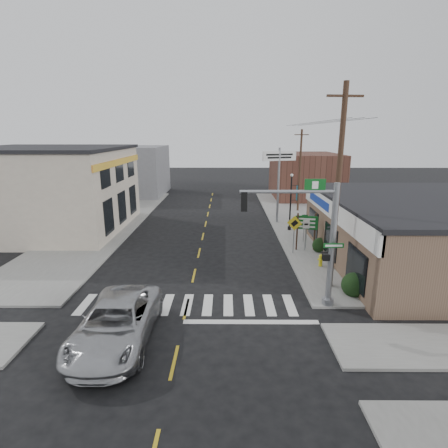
{
  "coord_description": "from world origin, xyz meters",
  "views": [
    {
      "loc": [
        1.9,
        -15.05,
        8.11
      ],
      "look_at": [
        1.76,
        5.27,
        2.8
      ],
      "focal_mm": 28.0,
      "sensor_mm": 36.0,
      "label": 1
    }
  ],
  "objects_px": {
    "bare_tree": "(367,213)",
    "suv": "(117,323)",
    "utility_pole_near": "(338,188)",
    "traffic_signal_pole": "(318,232)",
    "utility_pole_far": "(300,170)",
    "fire_hydrant": "(321,260)",
    "lamp_post": "(291,198)",
    "guide_sign": "(306,226)",
    "dance_center_sign": "(279,167)"
  },
  "relations": [
    {
      "from": "guide_sign",
      "to": "utility_pole_far",
      "type": "bearing_deg",
      "value": 94.4
    },
    {
      "from": "traffic_signal_pole",
      "to": "lamp_post",
      "type": "relative_size",
      "value": 1.27
    },
    {
      "from": "suv",
      "to": "traffic_signal_pole",
      "type": "distance_m",
      "value": 9.46
    },
    {
      "from": "traffic_signal_pole",
      "to": "guide_sign",
      "type": "bearing_deg",
      "value": 79.04
    },
    {
      "from": "fire_hydrant",
      "to": "lamp_post",
      "type": "distance_m",
      "value": 8.71
    },
    {
      "from": "dance_center_sign",
      "to": "bare_tree",
      "type": "bearing_deg",
      "value": -93.1
    },
    {
      "from": "utility_pole_near",
      "to": "utility_pole_far",
      "type": "relative_size",
      "value": 1.24
    },
    {
      "from": "guide_sign",
      "to": "fire_hydrant",
      "type": "relative_size",
      "value": 3.44
    },
    {
      "from": "traffic_signal_pole",
      "to": "bare_tree",
      "type": "xyz_separation_m",
      "value": [
        3.67,
        3.71,
        0.05
      ]
    },
    {
      "from": "lamp_post",
      "to": "bare_tree",
      "type": "relative_size",
      "value": 1.03
    },
    {
      "from": "fire_hydrant",
      "to": "utility_pole_far",
      "type": "distance_m",
      "value": 16.65
    },
    {
      "from": "dance_center_sign",
      "to": "bare_tree",
      "type": "distance_m",
      "value": 12.76
    },
    {
      "from": "bare_tree",
      "to": "suv",
      "type": "bearing_deg",
      "value": -151.25
    },
    {
      "from": "suv",
      "to": "fire_hydrant",
      "type": "xyz_separation_m",
      "value": [
        10.17,
        7.93,
        -0.29
      ]
    },
    {
      "from": "fire_hydrant",
      "to": "dance_center_sign",
      "type": "distance_m",
      "value": 12.03
    },
    {
      "from": "dance_center_sign",
      "to": "utility_pole_near",
      "type": "distance_m",
      "value": 13.89
    },
    {
      "from": "traffic_signal_pole",
      "to": "fire_hydrant",
      "type": "bearing_deg",
      "value": 70.29
    },
    {
      "from": "traffic_signal_pole",
      "to": "utility_pole_far",
      "type": "bearing_deg",
      "value": 79.54
    },
    {
      "from": "guide_sign",
      "to": "utility_pole_far",
      "type": "relative_size",
      "value": 0.32
    },
    {
      "from": "suv",
      "to": "bare_tree",
      "type": "xyz_separation_m",
      "value": [
        12.18,
        6.68,
        2.94
      ]
    },
    {
      "from": "suv",
      "to": "utility_pole_near",
      "type": "xyz_separation_m",
      "value": [
        9.94,
        5.1,
        4.6
      ]
    },
    {
      "from": "guide_sign",
      "to": "dance_center_sign",
      "type": "xyz_separation_m",
      "value": [
        -0.87,
        7.92,
        3.36
      ]
    },
    {
      "from": "bare_tree",
      "to": "traffic_signal_pole",
      "type": "bearing_deg",
      "value": -134.71
    },
    {
      "from": "traffic_signal_pole",
      "to": "utility_pole_far",
      "type": "xyz_separation_m",
      "value": [
        3.43,
        21.05,
        0.69
      ]
    },
    {
      "from": "suv",
      "to": "utility_pole_far",
      "type": "height_order",
      "value": "utility_pole_far"
    },
    {
      "from": "suv",
      "to": "utility_pole_near",
      "type": "relative_size",
      "value": 0.58
    },
    {
      "from": "guide_sign",
      "to": "utility_pole_near",
      "type": "bearing_deg",
      "value": -76.2
    },
    {
      "from": "fire_hydrant",
      "to": "lamp_post",
      "type": "relative_size",
      "value": 0.16
    },
    {
      "from": "bare_tree",
      "to": "utility_pole_far",
      "type": "bearing_deg",
      "value": 90.79
    },
    {
      "from": "bare_tree",
      "to": "utility_pole_near",
      "type": "height_order",
      "value": "utility_pole_near"
    },
    {
      "from": "utility_pole_near",
      "to": "traffic_signal_pole",
      "type": "bearing_deg",
      "value": -129.78
    },
    {
      "from": "fire_hydrant",
      "to": "bare_tree",
      "type": "distance_m",
      "value": 4.0
    },
    {
      "from": "utility_pole_near",
      "to": "guide_sign",
      "type": "bearing_deg",
      "value": 84.62
    },
    {
      "from": "suv",
      "to": "guide_sign",
      "type": "relative_size",
      "value": 2.28
    },
    {
      "from": "fire_hydrant",
      "to": "utility_pole_far",
      "type": "relative_size",
      "value": 0.09
    },
    {
      "from": "guide_sign",
      "to": "bare_tree",
      "type": "height_order",
      "value": "bare_tree"
    },
    {
      "from": "suv",
      "to": "guide_sign",
      "type": "distance_m",
      "value": 14.86
    },
    {
      "from": "fire_hydrant",
      "to": "suv",
      "type": "bearing_deg",
      "value": -142.05
    },
    {
      "from": "suv",
      "to": "dance_center_sign",
      "type": "distance_m",
      "value": 21.45
    },
    {
      "from": "lamp_post",
      "to": "guide_sign",
      "type": "bearing_deg",
      "value": -79.33
    },
    {
      "from": "suv",
      "to": "fire_hydrant",
      "type": "distance_m",
      "value": 12.89
    },
    {
      "from": "guide_sign",
      "to": "utility_pole_near",
      "type": "relative_size",
      "value": 0.26
    },
    {
      "from": "bare_tree",
      "to": "dance_center_sign",
      "type": "bearing_deg",
      "value": 104.42
    },
    {
      "from": "dance_center_sign",
      "to": "lamp_post",
      "type": "bearing_deg",
      "value": -91.9
    },
    {
      "from": "fire_hydrant",
      "to": "dance_center_sign",
      "type": "bearing_deg",
      "value": 95.91
    },
    {
      "from": "traffic_signal_pole",
      "to": "lamp_post",
      "type": "bearing_deg",
      "value": 83.42
    },
    {
      "from": "suv",
      "to": "fire_hydrant",
      "type": "height_order",
      "value": "suv"
    },
    {
      "from": "lamp_post",
      "to": "utility_pole_near",
      "type": "distance_m",
      "value": 11.49
    },
    {
      "from": "bare_tree",
      "to": "utility_pole_near",
      "type": "bearing_deg",
      "value": -144.78
    },
    {
      "from": "dance_center_sign",
      "to": "traffic_signal_pole",
      "type": "bearing_deg",
      "value": -109.37
    }
  ]
}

